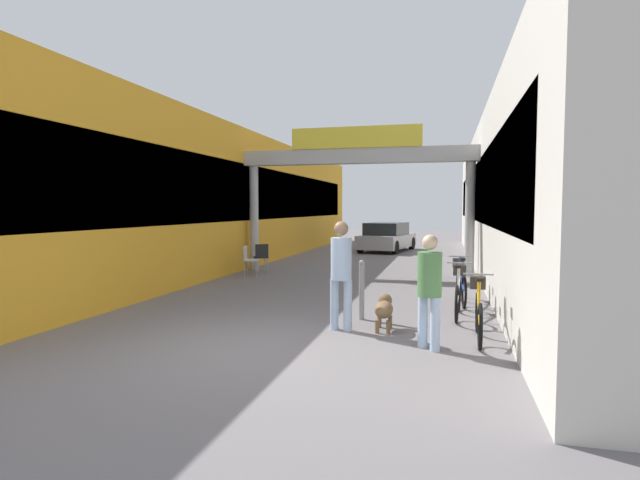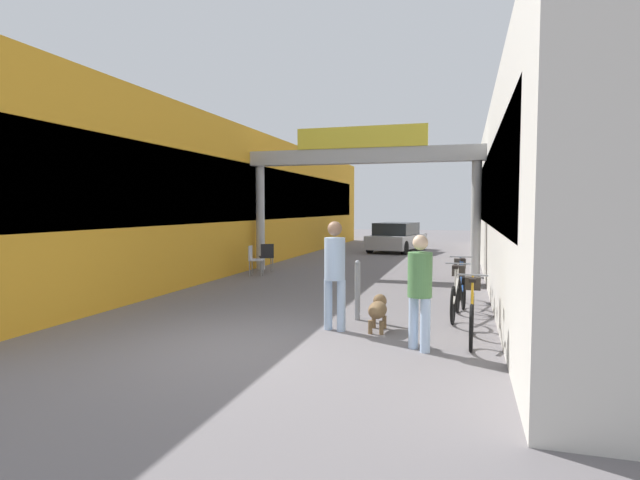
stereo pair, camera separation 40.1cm
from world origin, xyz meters
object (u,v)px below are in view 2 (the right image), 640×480
at_px(bollard_post_metal, 357,290).
at_px(bicycle_orange_nearest, 472,312).
at_px(bicycle_blue_third, 461,283).
at_px(pedestrian_with_dog, 335,268).
at_px(pedestrian_companion, 420,285).
at_px(bicycle_silver_second, 456,294).
at_px(cafe_chair_aluminium_nearer, 254,258).
at_px(cafe_chair_black_farther, 267,255).
at_px(dog_on_leash, 378,309).
at_px(parked_car_silver, 397,238).

bearing_deg(bollard_post_metal, bicycle_orange_nearest, -24.69).
bearing_deg(bicycle_blue_third, pedestrian_with_dog, -123.96).
height_order(pedestrian_companion, bicycle_orange_nearest, pedestrian_companion).
distance_m(bicycle_silver_second, cafe_chair_aluminium_nearer, 7.19).
distance_m(pedestrian_companion, bicycle_silver_second, 2.45).
relative_size(pedestrian_with_dog, bollard_post_metal, 1.66).
xyz_separation_m(bicycle_blue_third, cafe_chair_black_farther, (-5.87, 3.65, 0.10)).
relative_size(bicycle_orange_nearest, bollard_post_metal, 1.57).
relative_size(bollard_post_metal, cafe_chair_aluminium_nearer, 1.21).
bearing_deg(bicycle_silver_second, bicycle_blue_third, 86.60).
xyz_separation_m(dog_on_leash, cafe_chair_aluminium_nearer, (-4.65, 5.54, 0.19)).
distance_m(pedestrian_with_dog, pedestrian_companion, 1.64).
relative_size(dog_on_leash, cafe_chair_aluminium_nearer, 0.86).
bearing_deg(bicycle_orange_nearest, dog_on_leash, 170.73).
xyz_separation_m(pedestrian_with_dog, cafe_chair_aluminium_nearer, (-3.97, 5.73, -0.49)).
relative_size(bicycle_silver_second, parked_car_silver, 0.40).
xyz_separation_m(pedestrian_with_dog, bicycle_blue_third, (1.97, 2.92, -0.59)).
bearing_deg(dog_on_leash, parked_car_silver, 96.37).
relative_size(dog_on_leash, bollard_post_metal, 0.71).
bearing_deg(bicycle_orange_nearest, bicycle_blue_third, 93.46).
relative_size(pedestrian_with_dog, dog_on_leash, 2.34).
distance_m(bollard_post_metal, parked_car_silver, 14.45).
distance_m(dog_on_leash, bicycle_silver_second, 1.83).
bearing_deg(bicycle_orange_nearest, bicycle_silver_second, 99.17).
distance_m(pedestrian_with_dog, cafe_chair_aluminium_nearer, 6.99).
height_order(pedestrian_with_dog, pedestrian_companion, pedestrian_with_dog).
bearing_deg(bicycle_orange_nearest, bollard_post_metal, 155.31).
relative_size(dog_on_leash, bicycle_silver_second, 0.45).
distance_m(pedestrian_companion, bicycle_orange_nearest, 1.14).
xyz_separation_m(dog_on_leash, cafe_chair_black_farther, (-4.58, 6.38, 0.19)).
height_order(bicycle_orange_nearest, cafe_chair_black_farther, bicycle_orange_nearest).
bearing_deg(pedestrian_with_dog, bicycle_silver_second, 39.71).
xyz_separation_m(bicycle_orange_nearest, parked_car_silver, (-3.15, 15.30, 0.21)).
distance_m(bicycle_orange_nearest, cafe_chair_black_farther, 8.97).
height_order(bicycle_silver_second, cafe_chair_aluminium_nearer, bicycle_silver_second).
height_order(bicycle_blue_third, cafe_chair_aluminium_nearer, bicycle_blue_third).
xyz_separation_m(pedestrian_companion, cafe_chair_aluminium_nearer, (-5.40, 6.52, -0.39)).
bearing_deg(cafe_chair_black_farther, bicycle_silver_second, -40.88).
bearing_deg(bicycle_silver_second, parked_car_silver, 101.90).
distance_m(bicycle_orange_nearest, bicycle_blue_third, 2.97).
relative_size(pedestrian_companion, parked_car_silver, 0.38).
height_order(dog_on_leash, cafe_chair_black_farther, cafe_chair_black_farther).
bearing_deg(dog_on_leash, bicycle_orange_nearest, -9.27).
height_order(pedestrian_with_dog, bicycle_blue_third, pedestrian_with_dog).
distance_m(dog_on_leash, parked_car_silver, 15.16).
distance_m(bicycle_blue_third, parked_car_silver, 12.69).
bearing_deg(bicycle_orange_nearest, cafe_chair_black_farther, 132.41).
bearing_deg(cafe_chair_aluminium_nearer, pedestrian_companion, -50.35).
height_order(bollard_post_metal, cafe_chair_black_farther, bollard_post_metal).
bearing_deg(cafe_chair_aluminium_nearer, pedestrian_with_dog, -55.31).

